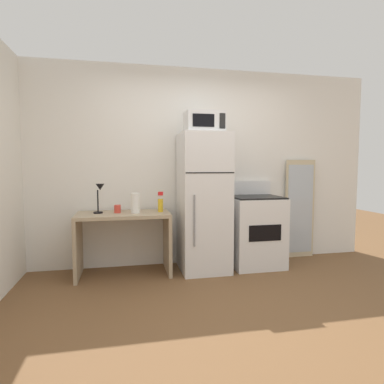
# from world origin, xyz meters

# --- Properties ---
(ground_plane) EXTENTS (12.00, 12.00, 0.00)m
(ground_plane) POSITION_xyz_m (0.00, 0.00, 0.00)
(ground_plane) COLOR brown
(wall_back_white) EXTENTS (5.00, 0.10, 2.60)m
(wall_back_white) POSITION_xyz_m (0.00, 1.70, 1.30)
(wall_back_white) COLOR white
(wall_back_white) RESTS_ON ground
(desk) EXTENTS (1.10, 0.58, 0.75)m
(desk) POSITION_xyz_m (-0.96, 1.34, 0.52)
(desk) COLOR tan
(desk) RESTS_ON ground
(desk_lamp) EXTENTS (0.14, 0.12, 0.35)m
(desk_lamp) POSITION_xyz_m (-1.24, 1.36, 0.99)
(desk_lamp) COLOR black
(desk_lamp) RESTS_ON desk
(paper_towel_roll) EXTENTS (0.11, 0.11, 0.24)m
(paper_towel_roll) POSITION_xyz_m (-0.82, 1.30, 0.87)
(paper_towel_roll) COLOR white
(paper_towel_roll) RESTS_ON desk
(coffee_mug) EXTENTS (0.08, 0.08, 0.09)m
(coffee_mug) POSITION_xyz_m (-1.03, 1.37, 0.80)
(coffee_mug) COLOR #D83F33
(coffee_mug) RESTS_ON desk
(spray_bottle) EXTENTS (0.06, 0.06, 0.25)m
(spray_bottle) POSITION_xyz_m (-0.52, 1.34, 0.85)
(spray_bottle) COLOR yellow
(spray_bottle) RESTS_ON desk
(refrigerator) EXTENTS (0.59, 0.66, 1.72)m
(refrigerator) POSITION_xyz_m (0.02, 1.31, 0.86)
(refrigerator) COLOR white
(refrigerator) RESTS_ON ground
(microwave) EXTENTS (0.46, 0.35, 0.26)m
(microwave) POSITION_xyz_m (0.02, 1.29, 1.85)
(microwave) COLOR silver
(microwave) RESTS_ON refrigerator
(oven_range) EXTENTS (0.66, 0.61, 1.10)m
(oven_range) POSITION_xyz_m (0.73, 1.33, 0.47)
(oven_range) COLOR white
(oven_range) RESTS_ON ground
(leaning_mirror) EXTENTS (0.44, 0.03, 1.40)m
(leaning_mirror) POSITION_xyz_m (1.52, 1.59, 0.70)
(leaning_mirror) COLOR #C6B793
(leaning_mirror) RESTS_ON ground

